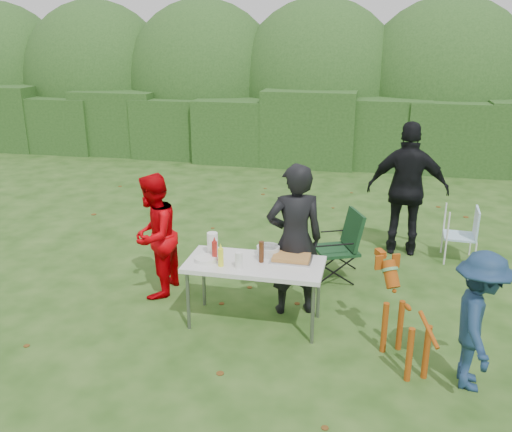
% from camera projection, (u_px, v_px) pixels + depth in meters
% --- Properties ---
extents(ground, '(80.00, 80.00, 0.00)m').
position_uv_depth(ground, '(220.00, 322.00, 6.13)').
color(ground, '#1E4211').
extents(hedge_row, '(22.00, 1.40, 1.70)m').
position_uv_depth(hedge_row, '(310.00, 129.00, 13.25)').
color(hedge_row, '#23471C').
rests_on(hedge_row, ground).
extents(shrub_backdrop, '(20.00, 2.60, 3.20)m').
position_uv_depth(shrub_backdrop, '(318.00, 91.00, 14.48)').
color(shrub_backdrop, '#3D6628').
rests_on(shrub_backdrop, ground).
extents(folding_table, '(1.50, 0.70, 0.74)m').
position_uv_depth(folding_table, '(255.00, 267.00, 5.90)').
color(folding_table, silver).
rests_on(folding_table, ground).
extents(person_cook, '(0.75, 0.62, 1.78)m').
position_uv_depth(person_cook, '(295.00, 240.00, 6.10)').
color(person_cook, black).
rests_on(person_cook, ground).
extents(person_red_jacket, '(0.60, 0.76, 1.54)m').
position_uv_depth(person_red_jacket, '(154.00, 236.00, 6.56)').
color(person_red_jacket, '#C40007').
rests_on(person_red_jacket, ground).
extents(person_black_puffy, '(1.15, 0.51, 1.95)m').
position_uv_depth(person_black_puffy, '(408.00, 189.00, 7.75)').
color(person_black_puffy, black).
rests_on(person_black_puffy, ground).
extents(child, '(0.53, 0.88, 1.32)m').
position_uv_depth(child, '(478.00, 321.00, 4.84)').
color(child, navy).
rests_on(child, ground).
extents(dog, '(0.81, 1.08, 0.95)m').
position_uv_depth(dog, '(406.00, 321.00, 5.21)').
color(dog, '#99420E').
rests_on(dog, ground).
extents(camping_chair, '(0.78, 0.78, 0.94)m').
position_uv_depth(camping_chair, '(336.00, 246.00, 7.05)').
color(camping_chair, '#15391C').
rests_on(camping_chair, ground).
extents(lawn_chair, '(0.50, 0.50, 0.79)m').
position_uv_depth(lawn_chair, '(460.00, 234.00, 7.68)').
color(lawn_chair, '#64B6D9').
rests_on(lawn_chair, ground).
extents(food_tray, '(0.45, 0.30, 0.02)m').
position_uv_depth(food_tray, '(291.00, 259.00, 5.93)').
color(food_tray, '#B7B7BA').
rests_on(food_tray, folding_table).
extents(focaccia_bread, '(0.40, 0.26, 0.04)m').
position_uv_depth(focaccia_bread, '(291.00, 257.00, 5.92)').
color(focaccia_bread, '#BA7E3E').
rests_on(focaccia_bread, food_tray).
extents(mustard_bottle, '(0.06, 0.06, 0.20)m').
position_uv_depth(mustard_bottle, '(221.00, 257.00, 5.76)').
color(mustard_bottle, '#F9FF2F').
rests_on(mustard_bottle, folding_table).
extents(ketchup_bottle, '(0.06, 0.06, 0.22)m').
position_uv_depth(ketchup_bottle, '(215.00, 251.00, 5.90)').
color(ketchup_bottle, '#A41F19').
rests_on(ketchup_bottle, folding_table).
extents(beer_bottle, '(0.06, 0.06, 0.24)m').
position_uv_depth(beer_bottle, '(261.00, 252.00, 5.85)').
color(beer_bottle, '#47230F').
rests_on(beer_bottle, folding_table).
extents(paper_towel_roll, '(0.12, 0.12, 0.26)m').
position_uv_depth(paper_towel_roll, '(213.00, 244.00, 6.05)').
color(paper_towel_roll, white).
rests_on(paper_towel_roll, folding_table).
extents(cup_stack, '(0.08, 0.08, 0.18)m').
position_uv_depth(cup_stack, '(239.00, 260.00, 5.71)').
color(cup_stack, white).
rests_on(cup_stack, folding_table).
extents(pasta_bowl, '(0.26, 0.26, 0.10)m').
position_uv_depth(pasta_bowl, '(268.00, 250.00, 6.07)').
color(pasta_bowl, silver).
rests_on(pasta_bowl, folding_table).
extents(plate_stack, '(0.24, 0.24, 0.05)m').
position_uv_depth(plate_stack, '(206.00, 259.00, 5.90)').
color(plate_stack, white).
rests_on(plate_stack, folding_table).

